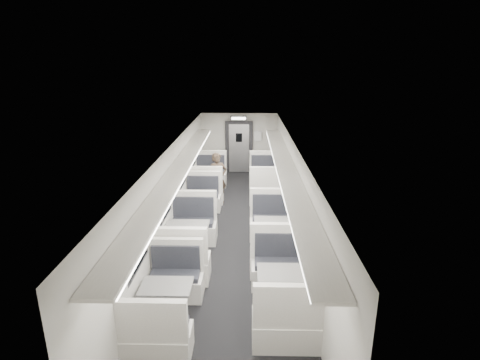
{
  "coord_description": "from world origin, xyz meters",
  "views": [
    {
      "loc": [
        0.36,
        -8.81,
        4.3
      ],
      "look_at": [
        0.14,
        1.28,
        1.13
      ],
      "focal_mm": 28.0,
      "sensor_mm": 36.0,
      "label": 1
    }
  ],
  "objects_px": {
    "booth_left_d": "(167,304)",
    "vestibule_door": "(239,147)",
    "booth_left_b": "(200,207)",
    "booth_right_a": "(267,182)",
    "booth_left_a": "(208,182)",
    "booth_right_c": "(275,237)",
    "booth_left_c": "(188,241)",
    "booth_right_b": "(269,204)",
    "passenger": "(218,178)",
    "booth_right_d": "(283,291)",
    "exit_sign": "(239,118)"
  },
  "relations": [
    {
      "from": "booth_left_b",
      "to": "booth_left_d",
      "type": "xyz_separation_m",
      "value": [
        0.0,
        -4.41,
        -0.01
      ]
    },
    {
      "from": "booth_right_c",
      "to": "booth_right_d",
      "type": "distance_m",
      "value": 2.11
    },
    {
      "from": "passenger",
      "to": "booth_right_b",
      "type": "bearing_deg",
      "value": -55.25
    },
    {
      "from": "booth_left_b",
      "to": "booth_right_a",
      "type": "xyz_separation_m",
      "value": [
        2.0,
        2.28,
        0.03
      ]
    },
    {
      "from": "booth_left_c",
      "to": "vestibule_door",
      "type": "bearing_deg",
      "value": 81.97
    },
    {
      "from": "booth_right_d",
      "to": "exit_sign",
      "type": "relative_size",
      "value": 3.63
    },
    {
      "from": "booth_right_b",
      "to": "passenger",
      "type": "xyz_separation_m",
      "value": [
        -1.59,
        0.97,
        0.46
      ]
    },
    {
      "from": "booth_left_a",
      "to": "passenger",
      "type": "xyz_separation_m",
      "value": [
        0.41,
        -0.9,
        0.4
      ]
    },
    {
      "from": "booth_left_b",
      "to": "exit_sign",
      "type": "relative_size",
      "value": 3.51
    },
    {
      "from": "booth_right_a",
      "to": "booth_right_c",
      "type": "xyz_separation_m",
      "value": [
        0.0,
        -4.2,
        -0.0
      ]
    },
    {
      "from": "exit_sign",
      "to": "booth_right_d",
      "type": "bearing_deg",
      "value": -83.25
    },
    {
      "from": "booth_left_a",
      "to": "booth_right_a",
      "type": "height_order",
      "value": "booth_right_a"
    },
    {
      "from": "passenger",
      "to": "booth_right_c",
      "type": "bearing_deg",
      "value": -88.16
    },
    {
      "from": "booth_left_d",
      "to": "booth_right_b",
      "type": "distance_m",
      "value": 5.23
    },
    {
      "from": "booth_left_b",
      "to": "passenger",
      "type": "xyz_separation_m",
      "value": [
        0.41,
        1.4,
        0.43
      ]
    },
    {
      "from": "booth_left_d",
      "to": "booth_right_c",
      "type": "height_order",
      "value": "booth_right_c"
    },
    {
      "from": "booth_left_c",
      "to": "booth_right_a",
      "type": "bearing_deg",
      "value": 65.85
    },
    {
      "from": "booth_left_d",
      "to": "vestibule_door",
      "type": "relative_size",
      "value": 1.0
    },
    {
      "from": "vestibule_door",
      "to": "exit_sign",
      "type": "relative_size",
      "value": 3.39
    },
    {
      "from": "booth_left_a",
      "to": "booth_right_d",
      "type": "height_order",
      "value": "booth_left_a"
    },
    {
      "from": "booth_left_c",
      "to": "booth_right_d",
      "type": "height_order",
      "value": "booth_left_c"
    },
    {
      "from": "booth_left_b",
      "to": "booth_right_d",
      "type": "relative_size",
      "value": 0.97
    },
    {
      "from": "booth_right_b",
      "to": "exit_sign",
      "type": "height_order",
      "value": "exit_sign"
    },
    {
      "from": "booth_right_a",
      "to": "exit_sign",
      "type": "height_order",
      "value": "exit_sign"
    },
    {
      "from": "passenger",
      "to": "booth_left_c",
      "type": "bearing_deg",
      "value": -120.28
    },
    {
      "from": "booth_left_d",
      "to": "booth_right_a",
      "type": "distance_m",
      "value": 6.99
    },
    {
      "from": "booth_left_c",
      "to": "exit_sign",
      "type": "xyz_separation_m",
      "value": [
        1.0,
        6.6,
        1.86
      ]
    },
    {
      "from": "booth_right_c",
      "to": "booth_left_a",
      "type": "bearing_deg",
      "value": 115.38
    },
    {
      "from": "booth_right_b",
      "to": "booth_right_c",
      "type": "distance_m",
      "value": 2.35
    },
    {
      "from": "booth_left_c",
      "to": "booth_right_b",
      "type": "bearing_deg",
      "value": 52.48
    },
    {
      "from": "booth_left_c",
      "to": "booth_left_d",
      "type": "distance_m",
      "value": 2.23
    },
    {
      "from": "booth_right_d",
      "to": "vestibule_door",
      "type": "height_order",
      "value": "vestibule_door"
    },
    {
      "from": "booth_left_d",
      "to": "exit_sign",
      "type": "height_order",
      "value": "exit_sign"
    },
    {
      "from": "booth_left_a",
      "to": "booth_right_c",
      "type": "xyz_separation_m",
      "value": [
        2.0,
        -4.22,
        0.0
      ]
    },
    {
      "from": "booth_left_c",
      "to": "booth_right_a",
      "type": "xyz_separation_m",
      "value": [
        2.0,
        4.46,
        -0.0
      ]
    },
    {
      "from": "booth_right_c",
      "to": "passenger",
      "type": "bearing_deg",
      "value": 115.57
    },
    {
      "from": "vestibule_door",
      "to": "booth_left_c",
      "type": "bearing_deg",
      "value": -98.03
    },
    {
      "from": "booth_left_c",
      "to": "booth_right_c",
      "type": "distance_m",
      "value": 2.02
    },
    {
      "from": "booth_left_a",
      "to": "passenger",
      "type": "height_order",
      "value": "passenger"
    },
    {
      "from": "booth_right_c",
      "to": "booth_right_d",
      "type": "xyz_separation_m",
      "value": [
        0.0,
        -2.11,
        -0.02
      ]
    },
    {
      "from": "booth_right_c",
      "to": "passenger",
      "type": "xyz_separation_m",
      "value": [
        -1.59,
        3.32,
        0.4
      ]
    },
    {
      "from": "vestibule_door",
      "to": "booth_right_c",
      "type": "bearing_deg",
      "value": -81.67
    },
    {
      "from": "booth_left_a",
      "to": "booth_right_c",
      "type": "height_order",
      "value": "same"
    },
    {
      "from": "booth_left_a",
      "to": "booth_right_d",
      "type": "distance_m",
      "value": 6.64
    },
    {
      "from": "passenger",
      "to": "booth_left_b",
      "type": "bearing_deg",
      "value": -130.09
    },
    {
      "from": "booth_left_a",
      "to": "booth_right_b",
      "type": "xyz_separation_m",
      "value": [
        2.0,
        -1.87,
        -0.07
      ]
    },
    {
      "from": "booth_left_a",
      "to": "booth_left_b",
      "type": "bearing_deg",
      "value": -90.0
    },
    {
      "from": "booth_left_c",
      "to": "booth_right_b",
      "type": "distance_m",
      "value": 3.28
    },
    {
      "from": "booth_right_a",
      "to": "booth_left_c",
      "type": "bearing_deg",
      "value": -114.15
    },
    {
      "from": "passenger",
      "to": "booth_right_a",
      "type": "bearing_deg",
      "value": 5.3
    }
  ]
}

